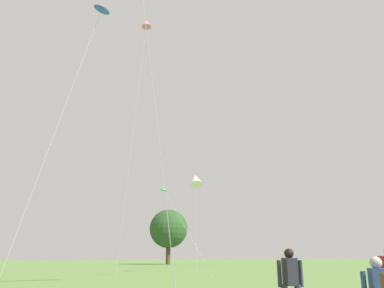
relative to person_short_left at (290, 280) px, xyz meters
The scene contains 6 objects.
person_short_left is the anchor object (origin of this frame).
small_kite_triangle_green 15.29m from the person_short_left, 100.68° to the left, with size 3.85×1.03×13.02m.
small_kite_streamer_purple 34.24m from the person_short_left, 73.46° to the left, with size 2.95×1.76×23.84m.
small_kite_diamond_red 22.63m from the person_short_left, 69.94° to the left, with size 2.57×4.03×6.57m.
small_kite_bird_shape 29.55m from the person_short_left, 62.28° to the left, with size 2.03×2.98×9.27m.
tree_pine_center 64.36m from the person_short_left, 64.31° to the left, with size 6.78×6.78×9.56m.
Camera 1 is at (-7.24, -3.64, 1.46)m, focal length 37.50 mm.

